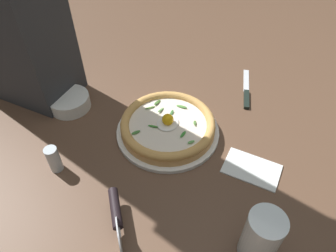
% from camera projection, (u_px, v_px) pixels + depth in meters
% --- Properties ---
extents(ground_plane, '(2.40, 2.40, 0.03)m').
position_uv_depth(ground_plane, '(168.00, 136.00, 0.89)').
color(ground_plane, brown).
rests_on(ground_plane, ground).
extents(pizza_plate, '(0.29, 0.29, 0.01)m').
position_uv_depth(pizza_plate, '(168.00, 132.00, 0.88)').
color(pizza_plate, white).
rests_on(pizza_plate, ground).
extents(pizza, '(0.26, 0.26, 0.06)m').
position_uv_depth(pizza, '(168.00, 126.00, 0.86)').
color(pizza, tan).
rests_on(pizza, pizza_plate).
extents(side_bowl, '(0.12, 0.12, 0.04)m').
position_uv_depth(side_bowl, '(70.00, 102.00, 0.95)').
color(side_bowl, white).
rests_on(side_bowl, ground).
extents(pizza_cutter, '(0.12, 0.12, 0.08)m').
position_uv_depth(pizza_cutter, '(117.00, 217.00, 0.66)').
color(pizza_cutter, silver).
rests_on(pizza_cutter, ground).
extents(table_knife, '(0.20, 0.09, 0.01)m').
position_uv_depth(table_knife, '(246.00, 94.00, 1.00)').
color(table_knife, silver).
rests_on(table_knife, ground).
extents(drinking_glass, '(0.07, 0.07, 0.13)m').
position_uv_depth(drinking_glass, '(260.00, 239.00, 0.61)').
color(drinking_glass, silver).
rests_on(drinking_glass, ground).
extents(folded_napkin, '(0.10, 0.15, 0.01)m').
position_uv_depth(folded_napkin, '(252.00, 167.00, 0.79)').
color(folded_napkin, white).
rests_on(folded_napkin, ground).
extents(pepper_shaker, '(0.03, 0.03, 0.07)m').
position_uv_depth(pepper_shaker, '(54.00, 159.00, 0.77)').
color(pepper_shaker, silver).
rests_on(pepper_shaker, ground).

